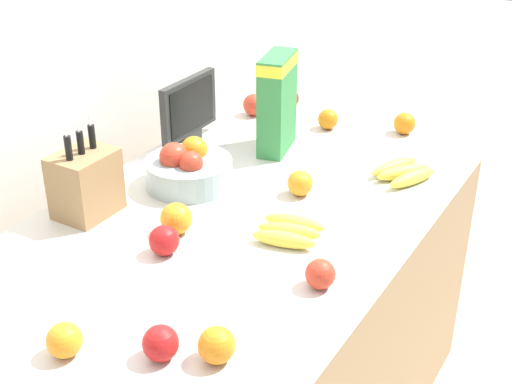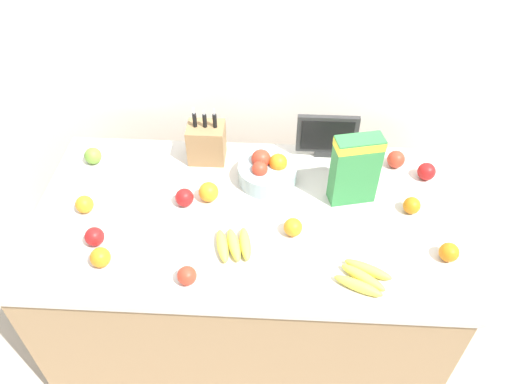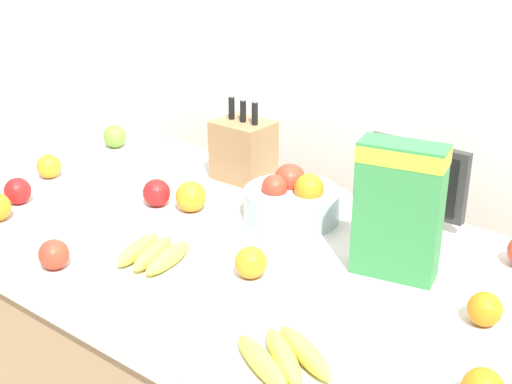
{
  "view_description": "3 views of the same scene",
  "coord_description": "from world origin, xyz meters",
  "px_view_note": "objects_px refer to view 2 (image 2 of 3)",
  "views": [
    {
      "loc": [
        -1.39,
        -0.9,
        1.82
      ],
      "look_at": [
        0.02,
        -0.06,
        0.95
      ],
      "focal_mm": 50.0,
      "sensor_mm": 36.0,
      "label": 1
    },
    {
      "loc": [
        0.12,
        -1.39,
        2.33
      ],
      "look_at": [
        0.05,
        0.01,
        0.99
      ],
      "focal_mm": 35.0,
      "sensor_mm": 36.0,
      "label": 2
    },
    {
      "loc": [
        1.07,
        -1.17,
        1.68
      ],
      "look_at": [
        0.09,
        0.06,
        1.0
      ],
      "focal_mm": 50.0,
      "sensor_mm": 36.0,
      "label": 3
    }
  ],
  "objects_px": {
    "fruit_bowl": "(267,171)",
    "orange_front_right": "(412,205)",
    "apple_front": "(426,171)",
    "orange_near_bowl": "(209,192)",
    "cereal_box": "(355,167)",
    "apple_by_knife_block": "(94,237)",
    "orange_front_left": "(84,204)",
    "apple_near_bananas": "(93,156)",
    "orange_front_center": "(449,252)",
    "orange_by_cereal": "(100,257)",
    "apple_leftmost": "(396,159)",
    "orange_mid_right": "(293,227)",
    "banana_bunch_right": "(234,245)",
    "knife_block": "(207,142)",
    "apple_rightmost": "(184,197)",
    "small_monitor": "(327,135)",
    "banana_bunch_left": "(363,278)",
    "apple_rear": "(187,276)"
  },
  "relations": [
    {
      "from": "fruit_bowl",
      "to": "orange_front_right",
      "type": "relative_size",
      "value": 3.6
    },
    {
      "from": "cereal_box",
      "to": "orange_mid_right",
      "type": "height_order",
      "value": "cereal_box"
    },
    {
      "from": "small_monitor",
      "to": "orange_mid_right",
      "type": "relative_size",
      "value": 3.69
    },
    {
      "from": "apple_by_knife_block",
      "to": "cereal_box",
      "type": "bearing_deg",
      "value": 16.85
    },
    {
      "from": "knife_block",
      "to": "cereal_box",
      "type": "xyz_separation_m",
      "value": [
        0.62,
        -0.23,
        0.08
      ]
    },
    {
      "from": "orange_by_cereal",
      "to": "fruit_bowl",
      "type": "bearing_deg",
      "value": 39.92
    },
    {
      "from": "cereal_box",
      "to": "banana_bunch_right",
      "type": "bearing_deg",
      "value": -160.29
    },
    {
      "from": "fruit_bowl",
      "to": "apple_rear",
      "type": "relative_size",
      "value": 3.57
    },
    {
      "from": "apple_rightmost",
      "to": "knife_block",
      "type": "bearing_deg",
      "value": 79.26
    },
    {
      "from": "apple_by_knife_block",
      "to": "apple_near_bananas",
      "type": "height_order",
      "value": "apple_near_bananas"
    },
    {
      "from": "orange_near_bowl",
      "to": "orange_front_center",
      "type": "xyz_separation_m",
      "value": [
        0.92,
        -0.27,
        -0.01
      ]
    },
    {
      "from": "apple_rear",
      "to": "knife_block",
      "type": "bearing_deg",
      "value": 91.04
    },
    {
      "from": "cereal_box",
      "to": "apple_rightmost",
      "type": "xyz_separation_m",
      "value": [
        -0.68,
        -0.07,
        -0.13
      ]
    },
    {
      "from": "apple_front",
      "to": "banana_bunch_left",
      "type": "bearing_deg",
      "value": -119.96
    },
    {
      "from": "orange_front_left",
      "to": "apple_front",
      "type": "bearing_deg",
      "value": 10.91
    },
    {
      "from": "cereal_box",
      "to": "apple_near_bananas",
      "type": "bearing_deg",
      "value": 158.34
    },
    {
      "from": "apple_front",
      "to": "orange_near_bowl",
      "type": "relative_size",
      "value": 0.93
    },
    {
      "from": "cereal_box",
      "to": "orange_near_bowl",
      "type": "height_order",
      "value": "cereal_box"
    },
    {
      "from": "apple_rightmost",
      "to": "apple_leftmost",
      "type": "bearing_deg",
      "value": 17.8
    },
    {
      "from": "small_monitor",
      "to": "orange_front_left",
      "type": "relative_size",
      "value": 3.7
    },
    {
      "from": "orange_front_right",
      "to": "banana_bunch_left",
      "type": "bearing_deg",
      "value": -122.56
    },
    {
      "from": "apple_leftmost",
      "to": "orange_front_center",
      "type": "height_order",
      "value": "apple_leftmost"
    },
    {
      "from": "apple_front",
      "to": "apple_by_knife_block",
      "type": "bearing_deg",
      "value": -161.6
    },
    {
      "from": "apple_leftmost",
      "to": "orange_mid_right",
      "type": "distance_m",
      "value": 0.62
    },
    {
      "from": "apple_rear",
      "to": "orange_by_cereal",
      "type": "bearing_deg",
      "value": 169.14
    },
    {
      "from": "orange_mid_right",
      "to": "banana_bunch_right",
      "type": "bearing_deg",
      "value": -158.7
    },
    {
      "from": "banana_bunch_left",
      "to": "apple_rightmost",
      "type": "distance_m",
      "value": 0.78
    },
    {
      "from": "cereal_box",
      "to": "knife_block",
      "type": "bearing_deg",
      "value": 146.87
    },
    {
      "from": "small_monitor",
      "to": "orange_by_cereal",
      "type": "xyz_separation_m",
      "value": [
        -0.84,
        -0.67,
        -0.08
      ]
    },
    {
      "from": "orange_mid_right",
      "to": "orange_front_right",
      "type": "bearing_deg",
      "value": 16.85
    },
    {
      "from": "small_monitor",
      "to": "orange_front_left",
      "type": "bearing_deg",
      "value": -157.73
    },
    {
      "from": "knife_block",
      "to": "orange_front_left",
      "type": "bearing_deg",
      "value": -141.64
    },
    {
      "from": "cereal_box",
      "to": "apple_leftmost",
      "type": "bearing_deg",
      "value": 31.85
    },
    {
      "from": "orange_mid_right",
      "to": "apple_rightmost",
      "type": "bearing_deg",
      "value": 162.57
    },
    {
      "from": "small_monitor",
      "to": "apple_leftmost",
      "type": "bearing_deg",
      "value": -10.35
    },
    {
      "from": "apple_by_knife_block",
      "to": "orange_front_left",
      "type": "bearing_deg",
      "value": 118.12
    },
    {
      "from": "cereal_box",
      "to": "banana_bunch_right",
      "type": "relative_size",
      "value": 1.71
    },
    {
      "from": "cereal_box",
      "to": "orange_by_cereal",
      "type": "distance_m",
      "value": 1.03
    },
    {
      "from": "orange_front_left",
      "to": "orange_front_right",
      "type": "bearing_deg",
      "value": 2.81
    },
    {
      "from": "orange_near_bowl",
      "to": "orange_by_cereal",
      "type": "distance_m",
      "value": 0.5
    },
    {
      "from": "cereal_box",
      "to": "apple_leftmost",
      "type": "height_order",
      "value": "cereal_box"
    },
    {
      "from": "small_monitor",
      "to": "orange_front_right",
      "type": "height_order",
      "value": "small_monitor"
    },
    {
      "from": "orange_front_center",
      "to": "orange_by_cereal",
      "type": "relative_size",
      "value": 0.96
    },
    {
      "from": "apple_leftmost",
      "to": "orange_by_cereal",
      "type": "distance_m",
      "value": 1.31
    },
    {
      "from": "apple_rightmost",
      "to": "orange_front_center",
      "type": "height_order",
      "value": "apple_rightmost"
    },
    {
      "from": "banana_bunch_left",
      "to": "orange_mid_right",
      "type": "height_order",
      "value": "orange_mid_right"
    },
    {
      "from": "apple_leftmost",
      "to": "orange_front_left",
      "type": "relative_size",
      "value": 1.08
    },
    {
      "from": "banana_bunch_right",
      "to": "orange_mid_right",
      "type": "distance_m",
      "value": 0.24
    },
    {
      "from": "apple_rear",
      "to": "banana_bunch_right",
      "type": "bearing_deg",
      "value": 46.94
    },
    {
      "from": "banana_bunch_left",
      "to": "banana_bunch_right",
      "type": "relative_size",
      "value": 1.22
    }
  ]
}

